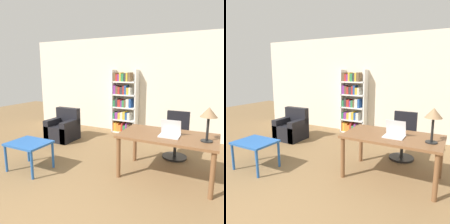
{
  "view_description": "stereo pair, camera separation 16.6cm",
  "coord_description": "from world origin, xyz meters",
  "views": [
    {
      "loc": [
        1.69,
        -1.27,
        1.78
      ],
      "look_at": [
        -0.18,
        2.42,
        0.98
      ],
      "focal_mm": 35.0,
      "sensor_mm": 36.0,
      "label": 1
    },
    {
      "loc": [
        1.83,
        -1.19,
        1.78
      ],
      "look_at": [
        -0.18,
        2.42,
        0.98
      ],
      "focal_mm": 35.0,
      "sensor_mm": 36.0,
      "label": 2
    }
  ],
  "objects": [
    {
      "name": "wall_back",
      "position": [
        0.0,
        4.53,
        1.35
      ],
      "size": [
        8.0,
        0.06,
        2.7
      ],
      "color": "beige",
      "rests_on": "ground_plane"
    },
    {
      "name": "desk",
      "position": [
        0.95,
        2.22,
        0.64
      ],
      "size": [
        1.55,
        0.89,
        0.73
      ],
      "color": "brown",
      "rests_on": "ground_plane"
    },
    {
      "name": "laptop",
      "position": [
        0.99,
        2.18,
        0.79
      ],
      "size": [
        0.32,
        0.25,
        0.26
      ],
      "color": "silver",
      "rests_on": "desk"
    },
    {
      "name": "table_lamp",
      "position": [
        1.54,
        2.14,
        1.15
      ],
      "size": [
        0.25,
        0.25,
        0.52
      ],
      "color": "black",
      "rests_on": "desk"
    },
    {
      "name": "office_chair",
      "position": [
        0.92,
        3.17,
        0.44
      ],
      "size": [
        0.49,
        0.49,
        0.94
      ],
      "color": "black",
      "rests_on": "ground_plane"
    },
    {
      "name": "side_table_blue",
      "position": [
        -1.31,
        1.37,
        0.45
      ],
      "size": [
        0.7,
        0.57,
        0.52
      ],
      "color": "#2356A3",
      "rests_on": "ground_plane"
    },
    {
      "name": "armchair",
      "position": [
        -1.91,
        3.04,
        0.27
      ],
      "size": [
        0.67,
        0.66,
        0.8
      ],
      "color": "black",
      "rests_on": "ground_plane"
    },
    {
      "name": "bookshelf",
      "position": [
        -0.78,
        4.34,
        0.86
      ],
      "size": [
        0.73,
        0.28,
        1.8
      ],
      "color": "white",
      "rests_on": "ground_plane"
    }
  ]
}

